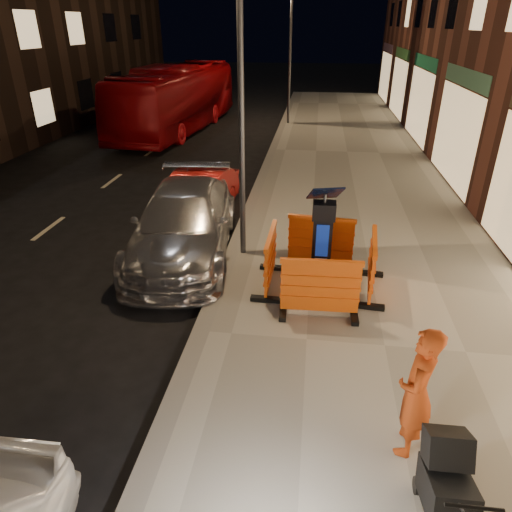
# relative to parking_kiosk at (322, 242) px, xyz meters

# --- Properties ---
(ground_plane) EXTENTS (120.00, 120.00, 0.00)m
(ground_plane) POSITION_rel_parking_kiosk_xyz_m (-1.94, -1.67, -1.13)
(ground_plane) COLOR black
(ground_plane) RESTS_ON ground
(sidewalk) EXTENTS (6.00, 60.00, 0.15)m
(sidewalk) POSITION_rel_parking_kiosk_xyz_m (1.06, -1.67, -1.05)
(sidewalk) COLOR gray
(sidewalk) RESTS_ON ground
(kerb) EXTENTS (0.30, 60.00, 0.15)m
(kerb) POSITION_rel_parking_kiosk_xyz_m (-1.94, -1.67, -1.05)
(kerb) COLOR slate
(kerb) RESTS_ON ground
(parking_kiosk) EXTENTS (0.65, 0.65, 1.96)m
(parking_kiosk) POSITION_rel_parking_kiosk_xyz_m (0.00, 0.00, 0.00)
(parking_kiosk) COLOR black
(parking_kiosk) RESTS_ON sidewalk
(barrier_front) EXTENTS (1.42, 0.62, 1.09)m
(barrier_front) POSITION_rel_parking_kiosk_xyz_m (0.00, -0.95, -0.43)
(barrier_front) COLOR #E5550F
(barrier_front) RESTS_ON sidewalk
(barrier_back) EXTENTS (1.46, 0.73, 1.09)m
(barrier_back) POSITION_rel_parking_kiosk_xyz_m (-0.00, 0.95, -0.43)
(barrier_back) COLOR #E5550F
(barrier_back) RESTS_ON sidewalk
(barrier_kerbside) EXTENTS (0.61, 1.41, 1.09)m
(barrier_kerbside) POSITION_rel_parking_kiosk_xyz_m (-0.95, 0.00, -0.43)
(barrier_kerbside) COLOR #E5550F
(barrier_kerbside) RESTS_ON sidewalk
(barrier_bldgside) EXTENTS (0.70, 1.45, 1.09)m
(barrier_bldgside) POSITION_rel_parking_kiosk_xyz_m (0.95, 0.00, -0.43)
(barrier_bldgside) COLOR #E5550F
(barrier_bldgside) RESTS_ON sidewalk
(car_silver) EXTENTS (2.66, 5.35, 1.49)m
(car_silver) POSITION_rel_parking_kiosk_xyz_m (-3.04, 1.42, -1.13)
(car_silver) COLOR silver
(car_silver) RESTS_ON ground
(car_red) EXTENTS (1.74, 3.92, 1.25)m
(car_red) POSITION_rel_parking_kiosk_xyz_m (-3.27, 3.45, -1.13)
(car_red) COLOR #A21513
(car_red) RESTS_ON ground
(bus_doubledecker) EXTENTS (3.47, 11.01, 3.02)m
(bus_doubledecker) POSITION_rel_parking_kiosk_xyz_m (-6.93, 14.55, -1.13)
(bus_doubledecker) COLOR maroon
(bus_doubledecker) RESTS_ON ground
(man) EXTENTS (0.59, 0.72, 1.71)m
(man) POSITION_rel_parking_kiosk_xyz_m (1.07, -3.62, -0.12)
(man) COLOR #AB3910
(man) RESTS_ON sidewalk
(stroller) EXTENTS (0.51, 0.78, 0.97)m
(stroller) POSITION_rel_parking_kiosk_xyz_m (1.27, -4.52, -0.50)
(stroller) COLOR black
(stroller) RESTS_ON sidewalk
(street_lamp_mid) EXTENTS (0.12, 0.12, 6.00)m
(street_lamp_mid) POSITION_rel_parking_kiosk_xyz_m (-1.69, 1.33, 2.02)
(street_lamp_mid) COLOR #3F3F44
(street_lamp_mid) RESTS_ON sidewalk
(street_lamp_far) EXTENTS (0.12, 0.12, 6.00)m
(street_lamp_far) POSITION_rel_parking_kiosk_xyz_m (-1.69, 16.33, 2.02)
(street_lamp_far) COLOR #3F3F44
(street_lamp_far) RESTS_ON sidewalk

